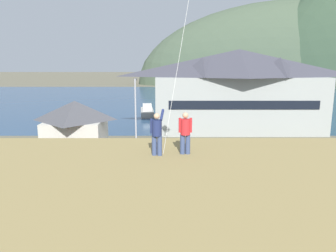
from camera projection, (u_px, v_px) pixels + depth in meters
The scene contains 17 objects.
ground_plane at pixel (170, 191), 23.57m from camera, with size 600.00×600.00×0.00m, color #66604C.
parking_lot_pad at pixel (170, 168), 28.47m from camera, with size 40.00×20.00×0.10m, color gray.
bay_water at pixel (168, 99), 82.40m from camera, with size 360.00×84.00×0.03m, color navy.
far_hill_west_ridge at pixel (298, 84), 140.12m from camera, with size 142.09×44.25×71.18m, color #42513D.
harbor_lodge at pixel (237, 88), 43.27m from camera, with size 23.65×8.89×11.09m.
storage_shed_near_lot at pixel (75, 129), 30.69m from camera, with size 5.88×5.94×5.77m.
storage_shed_waterside at pixel (191, 114), 44.23m from camera, with size 5.59×5.67×4.47m.
wharf_dock at pixel (165, 115), 55.20m from camera, with size 3.20×12.07×0.70m.
moored_boat_wharfside at pixel (146, 112), 56.82m from camera, with size 2.85×7.11×2.16m.
parked_car_lone_by_shed at pixel (207, 172), 24.43m from camera, with size 4.32×2.30×1.82m.
parked_car_front_row_end at pixel (182, 154), 29.35m from camera, with size 4.27×2.20×1.82m.
parked_car_front_row_silver at pixel (310, 152), 29.98m from camera, with size 4.21×2.07×1.82m.
parked_car_back_row_left at pixel (3, 179), 22.95m from camera, with size 4.27×2.19×1.82m.
parked_car_mid_row_far at pixel (90, 177), 23.46m from camera, with size 4.28×2.20×1.82m.
parking_light_pole at pixel (134, 110), 33.03m from camera, with size 0.24×0.78×7.63m.
person_kite_flyer at pixel (156, 132), 12.77m from camera, with size 0.58×0.63×1.86m.
person_companion at pixel (184, 132), 12.97m from camera, with size 0.55×0.40×1.74m.
Camera 1 is at (-0.27, -22.17, 9.35)m, focal length 33.94 mm.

